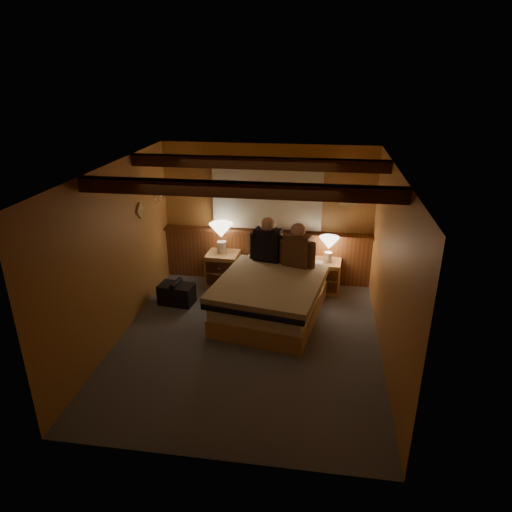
% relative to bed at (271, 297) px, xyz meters
% --- Properties ---
extents(floor, '(4.20, 4.20, 0.00)m').
position_rel_bed_xyz_m(floor, '(-0.23, -0.75, -0.33)').
color(floor, '#515561').
rests_on(floor, ground).
extents(ceiling, '(4.20, 4.20, 0.00)m').
position_rel_bed_xyz_m(ceiling, '(-0.23, -0.75, 2.07)').
color(ceiling, tan).
rests_on(ceiling, wall_back).
extents(wall_back, '(3.60, 0.00, 3.60)m').
position_rel_bed_xyz_m(wall_back, '(-0.23, 1.35, 0.87)').
color(wall_back, '#BA7C42').
rests_on(wall_back, floor).
extents(wall_left, '(0.00, 4.20, 4.20)m').
position_rel_bed_xyz_m(wall_left, '(-2.03, -0.75, 0.87)').
color(wall_left, '#BA7C42').
rests_on(wall_left, floor).
extents(wall_right, '(0.00, 4.20, 4.20)m').
position_rel_bed_xyz_m(wall_right, '(1.57, -0.75, 0.87)').
color(wall_right, '#BA7C42').
rests_on(wall_right, floor).
extents(wall_front, '(3.60, 0.00, 3.60)m').
position_rel_bed_xyz_m(wall_front, '(-0.23, -2.85, 0.87)').
color(wall_front, '#BA7C42').
rests_on(wall_front, floor).
extents(wainscot, '(3.60, 0.23, 0.94)m').
position_rel_bed_xyz_m(wainscot, '(-0.23, 1.29, 0.15)').
color(wainscot, brown).
rests_on(wainscot, wall_back).
extents(curtain_window, '(2.18, 0.09, 1.11)m').
position_rel_bed_xyz_m(curtain_window, '(-0.23, 1.28, 1.19)').
color(curtain_window, '#411F10').
rests_on(curtain_window, wall_back).
extents(ceiling_beams, '(3.60, 1.65, 0.16)m').
position_rel_bed_xyz_m(ceiling_beams, '(-0.23, -0.60, 1.98)').
color(ceiling_beams, '#411F10').
rests_on(ceiling_beams, ceiling).
extents(coat_rail, '(0.05, 0.55, 0.24)m').
position_rel_bed_xyz_m(coat_rail, '(-1.95, 0.83, 1.33)').
color(coat_rail, white).
rests_on(coat_rail, wall_left).
extents(framed_print, '(0.30, 0.04, 0.25)m').
position_rel_bed_xyz_m(framed_print, '(1.12, 1.33, 1.22)').
color(framed_print, tan).
rests_on(framed_print, wall_back).
extents(bed, '(1.74, 2.10, 0.64)m').
position_rel_bed_xyz_m(bed, '(0.00, 0.00, 0.00)').
color(bed, tan).
rests_on(bed, floor).
extents(nightstand_left, '(0.55, 0.50, 0.59)m').
position_rel_bed_xyz_m(nightstand_left, '(-0.95, 0.99, -0.04)').
color(nightstand_left, tan).
rests_on(nightstand_left, floor).
extents(nightstand_right, '(0.53, 0.48, 0.54)m').
position_rel_bed_xyz_m(nightstand_right, '(0.80, 1.01, -0.06)').
color(nightstand_right, tan).
rests_on(nightstand_right, floor).
extents(lamp_left, '(0.39, 0.39, 0.52)m').
position_rel_bed_xyz_m(lamp_left, '(-0.98, 1.03, 0.62)').
color(lamp_left, white).
rests_on(lamp_left, nightstand_left).
extents(lamp_right, '(0.33, 0.33, 0.43)m').
position_rel_bed_xyz_m(lamp_right, '(0.84, 1.00, 0.51)').
color(lamp_right, white).
rests_on(lamp_right, nightstand_right).
extents(person_left, '(0.60, 0.31, 0.74)m').
position_rel_bed_xyz_m(person_left, '(-0.14, 0.69, 0.60)').
color(person_left, black).
rests_on(person_left, bed).
extents(person_right, '(0.57, 0.34, 0.72)m').
position_rel_bed_xyz_m(person_right, '(0.34, 0.54, 0.60)').
color(person_right, '#523420').
rests_on(person_right, bed).
extents(duffel_bag, '(0.58, 0.39, 0.39)m').
position_rel_bed_xyz_m(duffel_bag, '(-1.55, 0.19, -0.16)').
color(duffel_bag, black).
rests_on(duffel_bag, floor).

